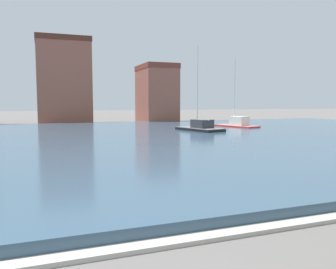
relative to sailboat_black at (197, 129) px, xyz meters
name	(u,v)px	position (x,y,z in m)	size (l,w,h in m)	color
harbor_water	(85,140)	(-12.02, -3.23, -0.33)	(89.20, 43.87, 0.43)	#334C60
quay_edge_coping	(196,239)	(-12.02, -25.41, -0.49)	(89.20, 0.50, 0.12)	#ADA89E
sailboat_black	(197,129)	(0.00, 0.00, 0.00)	(3.74, 6.65, 9.32)	black
sailboat_red	(234,125)	(6.78, 3.68, 0.01)	(3.69, 6.84, 8.74)	red
townhouse_tall_gabled	(64,81)	(-11.97, 23.97, 6.18)	(8.20, 6.69, 13.42)	#8E5142
townhouse_wide_warehouse	(157,94)	(2.69, 21.67, 4.26)	(5.38, 8.15, 9.59)	#8E5142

